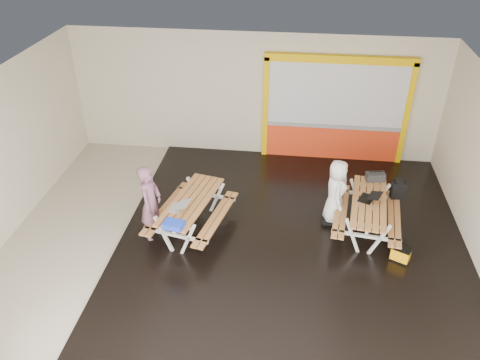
# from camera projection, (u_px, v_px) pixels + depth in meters

# --- Properties ---
(room) EXTENTS (10.02, 8.02, 3.52)m
(room) POSITION_uv_depth(u_px,v_px,m) (235.00, 172.00, 9.63)
(room) COLOR #B7AD9A
(room) RESTS_ON ground
(deck) EXTENTS (7.50, 7.98, 0.05)m
(deck) POSITION_uv_depth(u_px,v_px,m) (292.00, 243.00, 10.42)
(deck) COLOR black
(deck) RESTS_ON room
(kiosk) EXTENTS (3.88, 0.16, 3.00)m
(kiosk) POSITION_uv_depth(u_px,v_px,m) (335.00, 112.00, 12.86)
(kiosk) COLOR #EC3D18
(kiosk) RESTS_ON room
(picnic_table_left) EXTENTS (1.86, 2.39, 0.85)m
(picnic_table_left) POSITION_uv_depth(u_px,v_px,m) (191.00, 208.00, 10.47)
(picnic_table_left) COLOR #BE7F45
(picnic_table_left) RESTS_ON deck
(picnic_table_right) EXTENTS (1.66, 2.24, 0.83)m
(picnic_table_right) POSITION_uv_depth(u_px,v_px,m) (368.00, 209.00, 10.47)
(picnic_table_right) COLOR #BE7F45
(picnic_table_right) RESTS_ON deck
(person_left) EXTENTS (0.48, 0.69, 1.82)m
(person_left) POSITION_uv_depth(u_px,v_px,m) (151.00, 204.00, 10.18)
(person_left) COLOR #7A4E65
(person_left) RESTS_ON deck
(person_right) EXTENTS (0.52, 0.77, 1.53)m
(person_right) POSITION_uv_depth(u_px,v_px,m) (336.00, 191.00, 10.63)
(person_right) COLOR white
(person_right) RESTS_ON deck
(laptop_left) EXTENTS (0.46, 0.43, 0.18)m
(laptop_left) POSITION_uv_depth(u_px,v_px,m) (179.00, 206.00, 10.07)
(laptop_left) COLOR silver
(laptop_left) RESTS_ON picnic_table_left
(laptop_right) EXTENTS (0.56, 0.54, 0.19)m
(laptop_right) POSITION_uv_depth(u_px,v_px,m) (369.00, 197.00, 10.39)
(laptop_right) COLOR black
(laptop_right) RESTS_ON picnic_table_right
(blue_pouch) EXTENTS (0.44, 0.35, 0.12)m
(blue_pouch) POSITION_uv_depth(u_px,v_px,m) (173.00, 225.00, 9.54)
(blue_pouch) COLOR blue
(blue_pouch) RESTS_ON picnic_table_left
(toolbox) EXTENTS (0.46, 0.29, 0.25)m
(toolbox) POSITION_uv_depth(u_px,v_px,m) (375.00, 177.00, 11.04)
(toolbox) COLOR black
(toolbox) RESTS_ON picnic_table_right
(backpack) EXTENTS (0.32, 0.22, 0.52)m
(backpack) POSITION_uv_depth(u_px,v_px,m) (398.00, 189.00, 10.92)
(backpack) COLOR black
(backpack) RESTS_ON picnic_table_right
(dark_case) EXTENTS (0.38, 0.29, 0.14)m
(dark_case) POSITION_uv_depth(u_px,v_px,m) (330.00, 220.00, 10.98)
(dark_case) COLOR black
(dark_case) RESTS_ON deck
(fluke_bag) EXTENTS (0.45, 0.39, 0.33)m
(fluke_bag) POSITION_uv_depth(u_px,v_px,m) (401.00, 254.00, 9.84)
(fluke_bag) COLOR black
(fluke_bag) RESTS_ON deck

